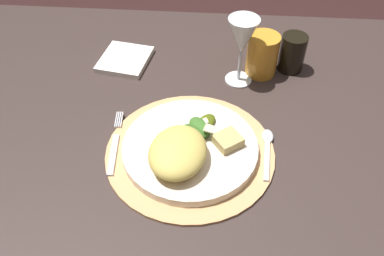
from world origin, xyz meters
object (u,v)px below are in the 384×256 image
Objects in this scene: amber_tumbler at (262,55)px; dark_tumbler at (292,53)px; dinner_plate at (190,148)px; spoon at (267,146)px; fork at (115,145)px; wine_glass at (242,39)px; napkin at (125,60)px; dining_table at (221,172)px.

amber_tumbler is 1.10× the size of dark_tumbler.
dinner_plate is 1.98× the size of spoon.
fork is 0.30m from spoon.
dinner_plate is 1.63× the size of wine_glass.
fork is at bearing -141.87° from dark_tumbler.
napkin is (-0.04, 0.29, -0.00)m from fork.
wine_glass is (0.03, 0.16, 0.27)m from dining_table.
spoon is 1.33× the size of amber_tumbler.
dinner_plate is 0.37m from dark_tumbler.
wine_glass reaches higher than dinner_plate.
spoon reaches higher than dining_table.
amber_tumbler is at bearing 33.94° from wine_glass.
wine_glass is 1.79× the size of dark_tumbler.
dinner_plate is at bearing -57.29° from napkin.
wine_glass is at bearing -146.06° from amber_tumbler.
fork is 0.36m from wine_glass.
dining_table is 14.77× the size of amber_tumbler.
fork is at bearing -136.25° from wine_glass.
dining_table is at bearing -112.87° from amber_tumbler.
spoon is at bearing 3.88° from fork.
dark_tumbler is (0.37, 0.29, 0.04)m from fork.
dinner_plate is at bearing -129.58° from dining_table.
amber_tumbler reaches higher than dining_table.
amber_tumbler reaches higher than napkin.
wine_glass is 0.15m from dark_tumbler.
amber_tumbler is at bearing 42.22° from fork.
wine_glass reaches higher than spoon.
amber_tumbler reaches higher than fork.
napkin is at bearing 140.37° from dining_table.
spoon is at bearing -104.22° from dark_tumbler.
fork is (-0.15, 0.00, -0.01)m from dinner_plate.
fork is 0.29m from napkin.
fork is 1.71× the size of amber_tumbler.
amber_tumbler is at bearing 90.94° from spoon.
napkin is (-0.25, 0.21, 0.16)m from dining_table.
napkin is at bearing 177.12° from amber_tumbler.
dinner_plate is (-0.07, -0.08, 0.17)m from dining_table.
dark_tumbler is (0.07, 0.27, 0.04)m from spoon.
dark_tumbler reaches higher than fork.
dark_tumbler is at bearing 0.52° from napkin.
dining_table is 11.96× the size of napkin.
dinner_plate is at bearing -111.87° from wine_glass.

